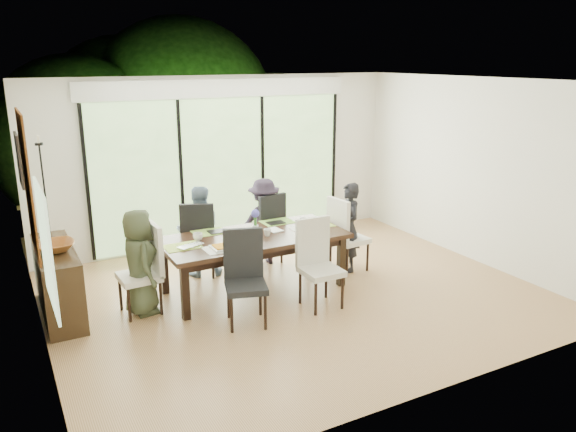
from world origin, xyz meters
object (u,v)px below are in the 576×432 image
cup_a (198,237)px  chair_near_left (246,279)px  person_left_end (140,262)px  cup_b (267,233)px  person_far_right (264,222)px  laptop (193,247)px  chair_far_right (264,227)px  bowl (55,247)px  vase (255,230)px  chair_right_end (350,234)px  chair_left_end (138,270)px  sideboard (58,282)px  person_far_left (199,231)px  table_top (254,238)px  chair_far_left (199,237)px  chair_near_right (321,265)px  cup_c (304,222)px  person_right_end (349,227)px

cup_a → chair_near_left: bearing=-78.9°
person_left_end → cup_b: bearing=-95.8°
person_far_right → laptop: bearing=43.3°
chair_far_right → laptop: (-1.40, -0.95, 0.21)m
chair_near_left → bowl: (-1.86, 1.18, 0.34)m
vase → cup_b: 0.18m
person_far_right → cup_a: size_ratio=10.40×
vase → laptop: 0.91m
chair_right_end → cup_a: chair_right_end is taller
bowl → vase: bearing=-6.2°
chair_left_end → laptop: (0.65, -0.10, 0.21)m
cup_a → sideboard: bearing=171.0°
chair_left_end → cup_a: chair_left_end is taller
vase → bowl: bowl is taller
person_far_left → table_top: bearing=131.2°
vase → cup_a: bearing=172.4°
person_left_end → chair_left_end: bearing=87.7°
chair_far_left → chair_far_right: bearing=-156.9°
vase → sideboard: vase is taller
chair_near_right → sideboard: bearing=156.0°
chair_near_right → person_far_right: size_ratio=0.85×
laptop → cup_c: (1.65, 0.20, 0.03)m
chair_left_end → chair_near_left: size_ratio=1.00×
cup_c → chair_far_left: bearing=149.0°
chair_right_end → chair_near_left: bearing=108.3°
table_top → cup_c: bearing=7.1°
chair_right_end → vase: 1.47m
chair_far_left → person_right_end: size_ratio=0.85×
chair_near_left → person_right_end: (1.98, 0.87, 0.09)m
person_far_left → cup_a: person_far_left is taller
chair_left_end → person_left_end: (0.02, 0.00, 0.09)m
laptop → cup_a: bearing=39.3°
chair_left_end → cup_c: chair_left_end is taller
person_far_right → cup_c: bearing=118.6°
person_right_end → laptop: 2.34m
cup_b → bowl: 2.54m
chair_near_left → laptop: size_ratio=3.33×
table_top → chair_near_right: 1.02m
chair_far_left → laptop: chair_far_left is taller
table_top → laptop: bearing=-173.3°
chair_far_left → person_far_left: 0.10m
chair_far_right → cup_b: size_ratio=11.00×
person_far_left → chair_far_left: bearing=-77.2°
chair_near_left → chair_near_right: size_ratio=1.00×
table_top → chair_left_end: size_ratio=2.18×
person_far_left → laptop: person_far_left is taller
cup_c → bowl: size_ratio=0.28×
table_top → vase: size_ratio=20.00×
chair_far_right → person_far_right: bearing=79.2°
chair_near_right → vase: chair_near_right is taller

